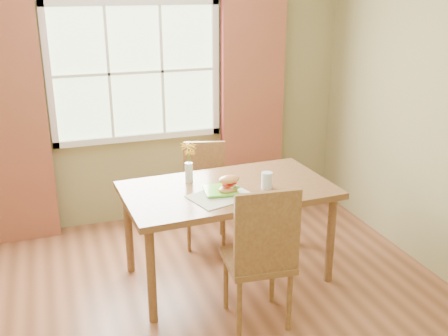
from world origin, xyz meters
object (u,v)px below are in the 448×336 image
chair_near (262,253)px  flower_vase (189,159)px  water_glass (267,181)px  chair_far (205,189)px  croissant_sandwich (229,184)px  dining_table (228,197)px

chair_near → flower_vase: bearing=109.4°
water_glass → chair_far: bearing=107.7°
croissant_sandwich → chair_far: bearing=74.9°
croissant_sandwich → flower_vase: (-0.21, 0.35, 0.11)m
chair_far → water_glass: chair_far is taller
dining_table → croissant_sandwich: bearing=-109.5°
chair_near → chair_far: bearing=93.4°
chair_far → water_glass: bearing=-57.3°
water_glass → flower_vase: bearing=148.4°
chair_near → water_glass: (0.29, 0.60, 0.27)m
dining_table → flower_vase: bearing=136.8°
flower_vase → croissant_sandwich: bearing=-58.1°
flower_vase → water_glass: bearing=-31.6°
croissant_sandwich → chair_near: bearing=-97.9°
chair_near → flower_vase: (-0.25, 0.93, 0.40)m
dining_table → croissant_sandwich: size_ratio=8.73×
dining_table → chair_far: bearing=85.5°
dining_table → water_glass: 0.33m
chair_far → chair_near: bearing=-76.2°
dining_table → croissant_sandwich: (-0.04, -0.13, 0.16)m
dining_table → water_glass: (0.28, -0.11, 0.14)m
chair_far → dining_table: bearing=-76.7°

